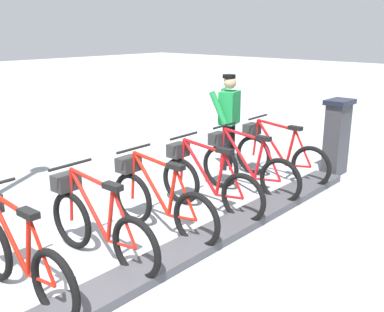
# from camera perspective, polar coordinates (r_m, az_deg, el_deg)

# --- Properties ---
(ground_plane) EXTENTS (60.00, 60.00, 0.00)m
(ground_plane) POSITION_cam_1_polar(r_m,az_deg,el_deg) (4.55, -9.37, -16.47)
(ground_plane) COLOR #A0A5A9
(dock_rail_base) EXTENTS (0.44, 8.90, 0.10)m
(dock_rail_base) POSITION_cam_1_polar(r_m,az_deg,el_deg) (4.52, -9.40, -15.94)
(dock_rail_base) COLOR #47474C
(dock_rail_base) RESTS_ON ground
(payment_kiosk) EXTENTS (0.36, 0.52, 1.28)m
(payment_kiosk) POSITION_cam_1_polar(r_m,az_deg,el_deg) (7.97, 17.83, 2.44)
(payment_kiosk) COLOR #38383D
(payment_kiosk) RESTS_ON ground
(bike_docked_0) EXTENTS (1.72, 0.54, 1.02)m
(bike_docked_0) POSITION_cam_1_polar(r_m,az_deg,el_deg) (7.47, 10.71, 0.19)
(bike_docked_0) COLOR black
(bike_docked_0) RESTS_ON ground
(bike_docked_1) EXTENTS (1.72, 0.54, 1.02)m
(bike_docked_1) POSITION_cam_1_polar(r_m,az_deg,el_deg) (6.75, 6.71, -1.35)
(bike_docked_1) COLOR black
(bike_docked_1) RESTS_ON ground
(bike_docked_2) EXTENTS (1.72, 0.54, 1.02)m
(bike_docked_2) POSITION_cam_1_polar(r_m,az_deg,el_deg) (6.07, 1.78, -3.25)
(bike_docked_2) COLOR black
(bike_docked_2) RESTS_ON ground
(bike_docked_3) EXTENTS (1.72, 0.54, 1.02)m
(bike_docked_3) POSITION_cam_1_polar(r_m,az_deg,el_deg) (5.45, -4.35, -5.56)
(bike_docked_3) COLOR black
(bike_docked_3) RESTS_ON ground
(bike_docked_4) EXTENTS (1.72, 0.54, 1.02)m
(bike_docked_4) POSITION_cam_1_polar(r_m,az_deg,el_deg) (4.92, -11.98, -8.33)
(bike_docked_4) COLOR black
(bike_docked_4) RESTS_ON ground
(bike_docked_5) EXTENTS (1.72, 0.54, 1.02)m
(bike_docked_5) POSITION_cam_1_polar(r_m,az_deg,el_deg) (4.51, -21.36, -11.47)
(bike_docked_5) COLOR black
(bike_docked_5) RESTS_ON ground
(worker_near_rack) EXTENTS (0.52, 0.69, 1.66)m
(worker_near_rack) POSITION_cam_1_polar(r_m,az_deg,el_deg) (7.82, 4.66, 4.74)
(worker_near_rack) COLOR white
(worker_near_rack) RESTS_ON ground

